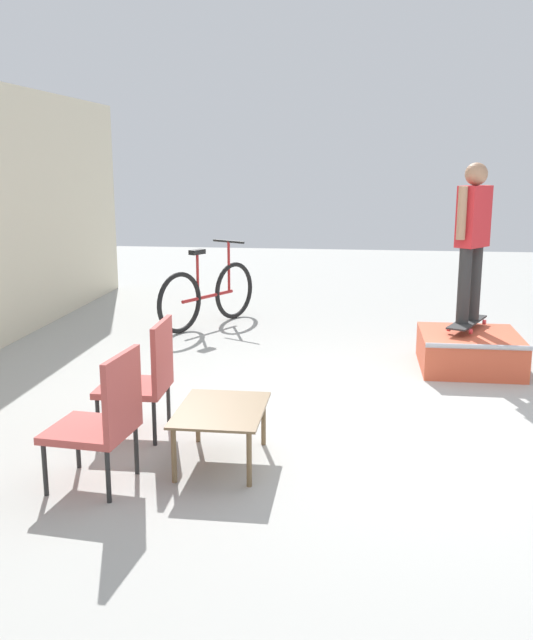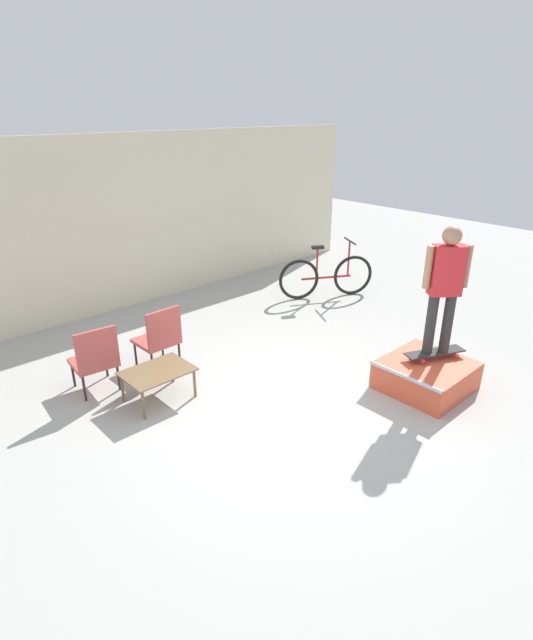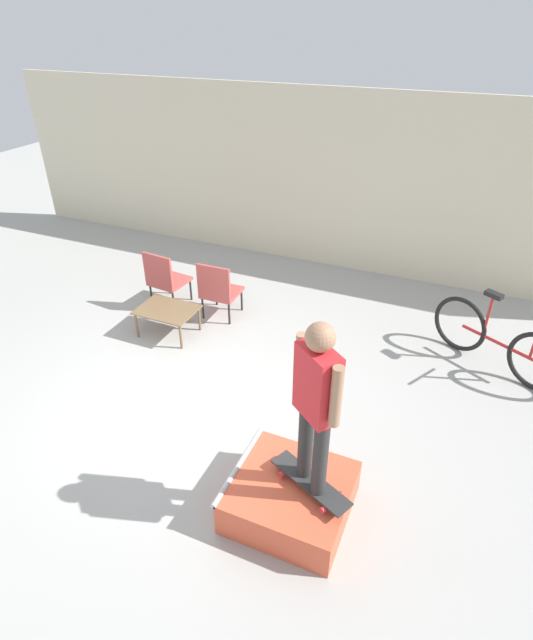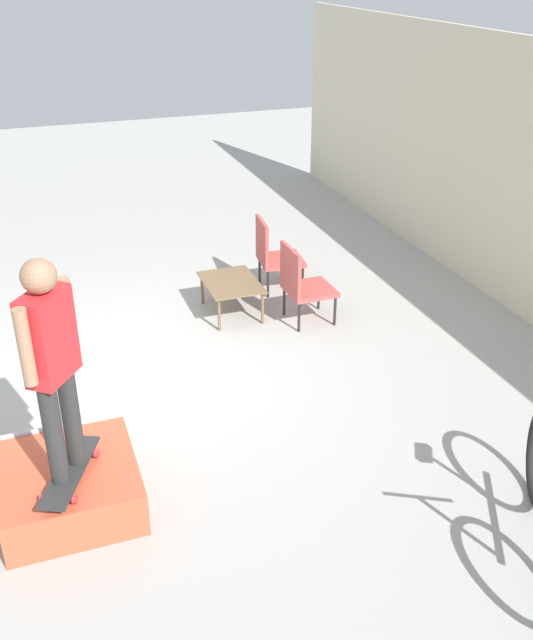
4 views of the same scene
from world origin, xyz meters
name	(u,v)px [view 1 (image 1 of 4)]	position (x,y,z in m)	size (l,w,h in m)	color
ground_plane	(403,424)	(0.00, 0.00, 0.00)	(24.00, 24.00, 0.00)	#A8A8A3
skate_ramp_box	(469,351)	(1.76, -0.78, 0.18)	(1.08, 1.00, 0.39)	#DB5638
skateboard_on_ramp	(467,322)	(1.94, -0.76, 0.45)	(0.83, 0.52, 0.07)	#2D2D2D
person_skater	(473,230)	(1.94, -0.76, 1.42)	(0.47, 0.39, 1.64)	#2D2D2D
coffee_table	(221,415)	(-0.93, 1.34, 0.36)	(0.82, 0.61, 0.41)	brown
patio_chair_left	(104,416)	(-1.40, 2.03, 0.49)	(0.57, 0.57, 0.92)	black
patio_chair_right	(145,375)	(-0.47, 2.03, 0.49)	(0.53, 0.53, 0.92)	black
bicycle	(208,295)	(3.38, 2.34, 0.41)	(1.66, 0.96, 1.09)	black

